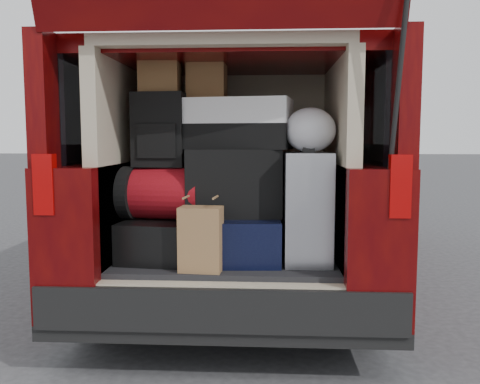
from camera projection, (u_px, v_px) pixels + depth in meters
The scene contains 14 objects.
ground at pixel (225, 358), 2.88m from camera, with size 80.00×80.00×0.00m, color #333335.
minivan at pixel (242, 175), 4.63m from camera, with size 1.90×5.35×2.77m.
load_floor at pixel (229, 296), 3.13m from camera, with size 1.24×1.05×0.55m, color black.
black_hardshell at pixel (166, 238), 2.98m from camera, with size 0.42×0.57×0.23m, color black.
navy_hardshell at pixel (238, 237), 2.95m from camera, with size 0.47×0.57×0.25m, color black.
silver_roller at pixel (306, 207), 2.86m from camera, with size 0.26×0.41×0.62m, color white.
kraft_bag at pixel (201, 239), 2.66m from camera, with size 0.22×0.14×0.34m, color olive.
red_duffel at pixel (164, 193), 2.94m from camera, with size 0.46×0.30×0.30m, color maroon.
black_soft_case at pixel (233, 183), 2.92m from camera, with size 0.53×0.32×0.38m, color black.
backpack at pixel (160, 130), 2.93m from camera, with size 0.30×0.18×0.43m, color black.
twotone_duffel at pixel (235, 124), 2.95m from camera, with size 0.64×0.33×0.29m, color white.
grocery_sack_lower at pixel (160, 75), 2.93m from camera, with size 0.22×0.18×0.20m, color brown.
grocery_sack_upper at pixel (207, 81), 2.99m from camera, with size 0.22×0.18×0.22m, color brown.
plastic_bag_right at pixel (310, 130), 2.80m from camera, with size 0.28×0.27×0.25m, color silver.
Camera 1 is at (0.24, -2.76, 1.24)m, focal length 38.00 mm.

